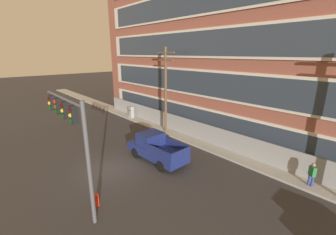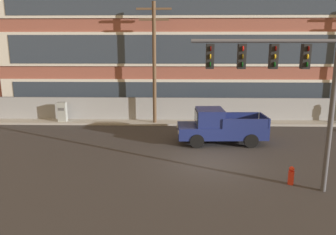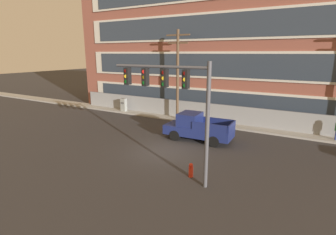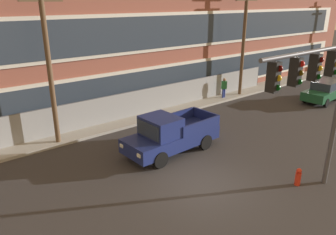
{
  "view_description": "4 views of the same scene",
  "coord_description": "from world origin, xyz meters",
  "px_view_note": "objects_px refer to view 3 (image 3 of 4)",
  "views": [
    {
      "loc": [
        13.53,
        -6.39,
        8.04
      ],
      "look_at": [
        2.37,
        3.4,
        3.74
      ],
      "focal_mm": 24.0,
      "sensor_mm": 36.0,
      "label": 1
    },
    {
      "loc": [
        -1.64,
        -15.25,
        5.67
      ],
      "look_at": [
        -2.1,
        3.3,
        1.55
      ],
      "focal_mm": 35.0,
      "sensor_mm": 36.0,
      "label": 2
    },
    {
      "loc": [
        8.53,
        -14.19,
        6.46
      ],
      "look_at": [
        -1.39,
        3.03,
        1.56
      ],
      "focal_mm": 28.0,
      "sensor_mm": 36.0,
      "label": 3
    },
    {
      "loc": [
        -8.65,
        -8.44,
        7.39
      ],
      "look_at": [
        0.4,
        2.91,
        2.15
      ],
      "focal_mm": 35.0,
      "sensor_mm": 36.0,
      "label": 4
    }
  ],
  "objects_px": {
    "pickup_truck_navy": "(197,128)",
    "electrical_cabinet": "(124,106)",
    "traffic_signal_mast": "(173,93)",
    "utility_pole_near_corner": "(178,72)",
    "fire_hydrant": "(191,170)"
  },
  "relations": [
    {
      "from": "pickup_truck_navy",
      "to": "fire_hydrant",
      "type": "bearing_deg",
      "value": -68.94
    },
    {
      "from": "utility_pole_near_corner",
      "to": "fire_hydrant",
      "type": "relative_size",
      "value": 10.99
    },
    {
      "from": "traffic_signal_mast",
      "to": "pickup_truck_navy",
      "type": "distance_m",
      "value": 7.53
    },
    {
      "from": "traffic_signal_mast",
      "to": "pickup_truck_navy",
      "type": "height_order",
      "value": "traffic_signal_mast"
    },
    {
      "from": "pickup_truck_navy",
      "to": "electrical_cabinet",
      "type": "relative_size",
      "value": 3.28
    },
    {
      "from": "pickup_truck_navy",
      "to": "utility_pole_near_corner",
      "type": "height_order",
      "value": "utility_pole_near_corner"
    },
    {
      "from": "traffic_signal_mast",
      "to": "electrical_cabinet",
      "type": "height_order",
      "value": "traffic_signal_mast"
    },
    {
      "from": "utility_pole_near_corner",
      "to": "electrical_cabinet",
      "type": "xyz_separation_m",
      "value": [
        -6.81,
        0.13,
        -3.94
      ]
    },
    {
      "from": "traffic_signal_mast",
      "to": "fire_hydrant",
      "type": "relative_size",
      "value": 7.84
    },
    {
      "from": "traffic_signal_mast",
      "to": "electrical_cabinet",
      "type": "relative_size",
      "value": 3.84
    },
    {
      "from": "traffic_signal_mast",
      "to": "pickup_truck_navy",
      "type": "relative_size",
      "value": 1.17
    },
    {
      "from": "electrical_cabinet",
      "to": "pickup_truck_navy",
      "type": "bearing_deg",
      "value": -23.17
    },
    {
      "from": "pickup_truck_navy",
      "to": "utility_pole_near_corner",
      "type": "xyz_separation_m",
      "value": [
        -4.09,
        4.54,
        3.78
      ]
    },
    {
      "from": "electrical_cabinet",
      "to": "fire_hydrant",
      "type": "bearing_deg",
      "value": -38.58
    },
    {
      "from": "utility_pole_near_corner",
      "to": "pickup_truck_navy",
      "type": "bearing_deg",
      "value": -47.99
    }
  ]
}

